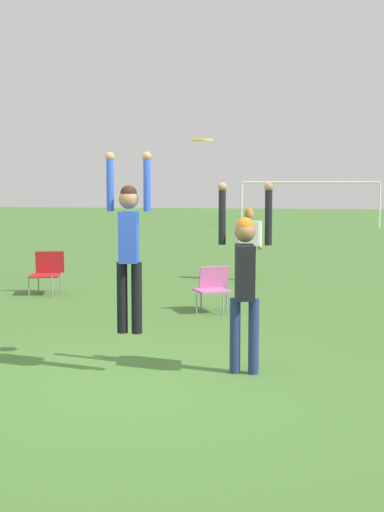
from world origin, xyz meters
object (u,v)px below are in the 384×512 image
person_defending (245,273)px  camping_chair_2 (47,270)px  person_spectator_far (249,238)px  person_jumping (129,239)px  frisbee (202,140)px  camping_chair_0 (213,286)px

person_defending → camping_chair_2: 6.92m
person_spectator_far → person_defending: bearing=-85.4°
person_jumping → camping_chair_2: 6.43m
person_spectator_far → person_jumping: bearing=-94.5°
camping_chair_2 → person_spectator_far: (3.67, 2.70, 0.50)m
frisbee → camping_chair_0: frisbee is taller
camping_chair_0 → person_spectator_far: bearing=-121.8°
person_jumping → camping_chair_2: (-3.22, 5.46, -1.06)m
person_defending → frisbee: 1.55m
person_spectator_far → frisbee: bearing=-88.9°
person_spectator_far → camping_chair_0: bearing=-93.6°
person_jumping → person_spectator_far: (0.45, 8.16, -0.56)m
person_jumping → person_spectator_far: person_jumping is taller
person_defending → person_jumping: bearing=-90.0°
camping_chair_0 → person_spectator_far: person_spectator_far is taller
frisbee → person_spectator_far: 8.08m
person_defending → frisbee: frisbee is taller
frisbee → camping_chair_0: 4.45m
camping_chair_0 → camping_chair_2: (-3.51, 1.36, 0.03)m
frisbee → camping_chair_2: frisbee is taller
camping_chair_0 → person_defending: bearing=74.7°
camping_chair_2 → person_defending: bearing=112.8°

